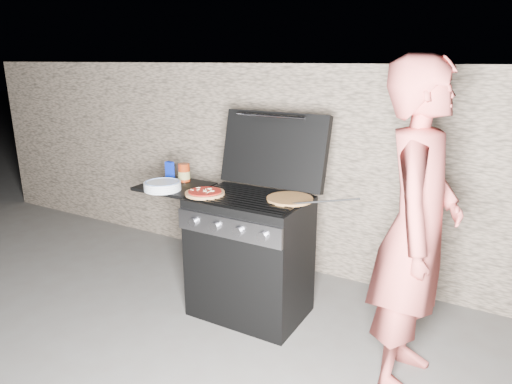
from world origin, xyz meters
The scene contains 10 objects.
ground centered at (0.00, 0.00, 0.00)m, with size 50.00×50.00×0.00m, color #56504A.
stone_wall centered at (0.00, 1.05, 0.90)m, with size 8.00×0.35×1.80m, color tan.
gas_grill centered at (-0.25, 0.00, 0.46)m, with size 1.34×0.79×0.91m, color black, non-canonical shape.
pizza_topped centered at (-0.30, -0.12, 0.93)m, with size 0.28×0.28×0.03m, color tan, non-canonical shape.
pizza_plain centered at (0.28, 0.06, 0.92)m, with size 0.32×0.32×0.02m, color tan.
sauce_jar centered at (-0.68, 0.13, 0.97)m, with size 0.09×0.09×0.14m, color maroon.
blue_carton centered at (-0.82, 0.12, 0.97)m, with size 0.07×0.04×0.14m, color #0721B2.
plate_stack centered at (-0.66, -0.16, 0.93)m, with size 0.27×0.27×0.06m, color white.
person centered at (1.16, -0.17, 0.93)m, with size 0.68×0.45×1.87m, color #C6524C.
tongs centered at (0.53, 0.00, 0.96)m, with size 0.01×0.01×0.49m, color black.
Camera 1 is at (1.55, -2.63, 1.84)m, focal length 32.00 mm.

